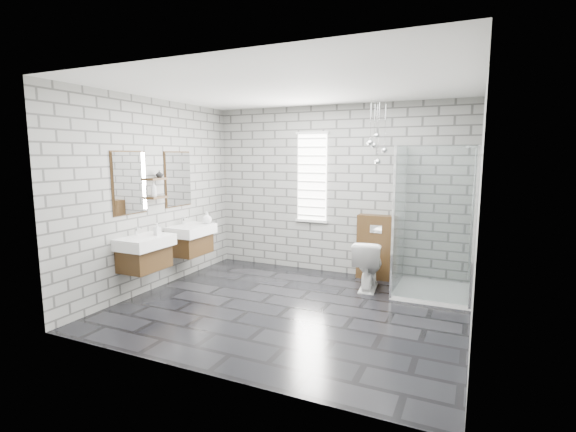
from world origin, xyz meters
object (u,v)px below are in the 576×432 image
Objects in this scene: shower_enclosure at (426,260)px; toilet at (368,264)px; vanity_left at (143,243)px; vanity_right at (189,231)px; cistern_panel at (377,247)px.

shower_enclosure is 2.86× the size of toilet.
shower_enclosure reaches higher than vanity_left.
cistern_panel is at bearing 24.89° from vanity_right.
toilet is (2.62, 1.66, -0.40)m from vanity_left.
shower_enclosure is (3.41, 0.70, -0.25)m from vanity_right.
vanity_left is 3.81m from shower_enclosure.
cistern_panel is (2.62, 2.20, -0.26)m from vanity_left.
vanity_left is at bearing -140.07° from cistern_panel.
vanity_right is at bearing 8.40° from toilet.
vanity_left is at bearing -90.00° from vanity_right.
shower_enclosure is at bearing 11.62° from vanity_right.
vanity_left reaches higher than cistern_panel.
vanity_right is 2.21× the size of toilet.
cistern_panel is at bearing 39.93° from vanity_left.
vanity_left and vanity_right have the same top height.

